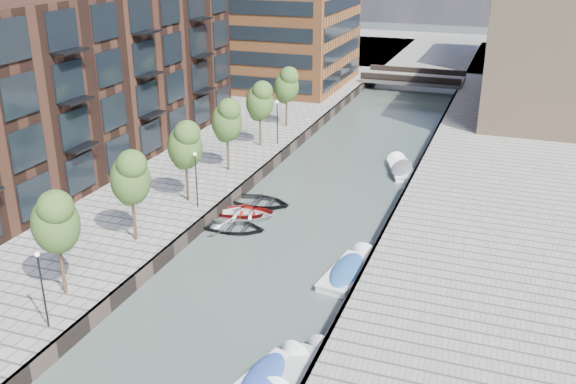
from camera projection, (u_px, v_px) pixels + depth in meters
The scene contains 28 objects.
water at pixel (352, 163), 57.90m from camera, with size 300.00×300.00×0.00m, color #38473F.
quay_left at pixel (28, 121), 69.12m from camera, with size 60.00×140.00×1.00m, color gray.
quay_right at pixel (541, 179), 52.64m from camera, with size 20.00×140.00×1.00m, color gray.
quay_wall_left at pixel (288, 150), 59.64m from camera, with size 0.25×140.00×1.00m, color #332823.
quay_wall_right at pixel (420, 165), 55.78m from camera, with size 0.25×140.00×1.00m, color #332823.
far_closure at pixel (441, 52), 110.05m from camera, with size 80.00×40.00×1.00m, color gray.
apartment_block at pixel (88, 81), 52.54m from camera, with size 8.00×38.00×14.00m, color black.
tan_block_near at pixel (551, 46), 69.04m from camera, with size 12.00×25.00×14.00m, color #987A5D.
tan_block_far at pixel (549, 11), 91.35m from camera, with size 12.00×20.00×16.00m, color #987A5D.
bridge at pixel (413, 78), 85.29m from camera, with size 13.00×6.00×1.30m.
tree_1 at pixel (55, 220), 33.32m from camera, with size 2.50×2.50×5.95m.
tree_2 at pixel (130, 176), 39.42m from camera, with size 2.50×2.50×5.95m.
tree_3 at pixel (185, 144), 45.53m from camera, with size 2.50×2.50×5.95m.
tree_4 at pixel (227, 119), 51.64m from camera, with size 2.50×2.50×5.95m.
tree_5 at pixel (260, 100), 57.74m from camera, with size 2.50×2.50×5.95m.
tree_6 at pixel (286, 84), 63.85m from camera, with size 2.50×2.50×5.95m.
lamp_0 at pixel (42, 282), 30.95m from camera, with size 0.24×0.24×4.12m.
lamp_1 at pixel (196, 174), 44.91m from camera, with size 0.24×0.24×4.12m.
lamp_2 at pixel (277, 118), 58.87m from camera, with size 0.24×0.24×4.12m.
sloop_1 at pixel (235, 230), 44.59m from camera, with size 3.13×4.38×0.91m, color black.
sloop_2 at pixel (245, 215), 47.11m from camera, with size 3.07×4.30×0.89m, color maroon.
sloop_3 at pixel (239, 220), 46.25m from camera, with size 3.50×4.91×1.02m, color white.
sloop_4 at pixel (260, 205), 48.78m from camera, with size 3.46×4.84×1.00m, color black.
motorboat_0 at pixel (268, 378), 29.35m from camera, with size 2.95×5.38×1.70m.
motorboat_2 at pixel (302, 373), 29.91m from camera, with size 2.63×5.36×1.71m.
motorboat_3 at pixel (350, 270), 38.85m from camera, with size 2.56×5.66×1.82m.
motorboat_4 at pixel (401, 169), 55.76m from camera, with size 3.59×5.67×1.79m.
car at pixel (501, 95), 75.52m from camera, with size 1.37×3.40×1.16m, color #BBBDC1.
Camera 1 is at (13.27, -13.41, 19.06)m, focal length 40.00 mm.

